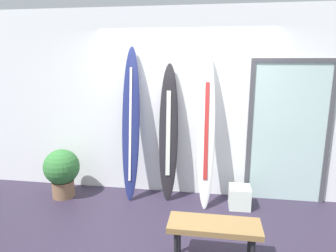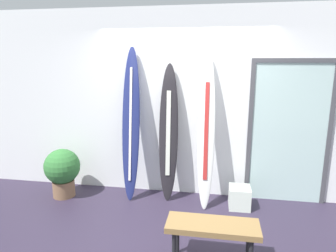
# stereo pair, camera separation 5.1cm
# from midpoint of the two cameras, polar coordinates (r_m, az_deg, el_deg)

# --- Properties ---
(ground) EXTENTS (8.00, 8.00, 0.04)m
(ground) POSITION_cam_midpoint_polar(r_m,az_deg,el_deg) (3.87, 0.56, -20.13)
(ground) COLOR #2C2437
(wall_back) EXTENTS (7.20, 0.20, 2.80)m
(wall_back) POSITION_cam_midpoint_polar(r_m,az_deg,el_deg) (4.59, 2.97, 4.23)
(wall_back) COLOR white
(wall_back) RESTS_ON ground
(surfboard_navy) EXTENTS (0.28, 0.44, 2.25)m
(surfboard_navy) POSITION_cam_midpoint_polar(r_m,az_deg,el_deg) (4.45, -7.38, 0.11)
(surfboard_navy) COLOR navy
(surfboard_navy) RESTS_ON ground
(surfboard_charcoal) EXTENTS (0.29, 0.35, 2.01)m
(surfboard_charcoal) POSITION_cam_midpoint_polar(r_m,az_deg,el_deg) (4.39, -0.24, -1.54)
(surfboard_charcoal) COLOR black
(surfboard_charcoal) RESTS_ON ground
(surfboard_ivory) EXTENTS (0.26, 0.53, 2.16)m
(surfboard_ivory) POSITION_cam_midpoint_polar(r_m,az_deg,el_deg) (4.24, 6.96, -0.92)
(surfboard_ivory) COLOR silver
(surfboard_ivory) RESTS_ON ground
(display_block_left) EXTENTS (0.30, 0.30, 0.31)m
(display_block_left) POSITION_cam_midpoint_polar(r_m,az_deg,el_deg) (4.49, 13.08, -12.97)
(display_block_left) COLOR silver
(display_block_left) RESTS_ON ground
(glass_door) EXTENTS (1.14, 0.06, 2.08)m
(glass_door) POSITION_cam_midpoint_polar(r_m,az_deg,el_deg) (4.62, 21.53, -0.73)
(glass_door) COLOR silver
(glass_door) RESTS_ON ground
(potted_plant) EXTENTS (0.53, 0.53, 0.75)m
(potted_plant) POSITION_cam_midpoint_polar(r_m,az_deg,el_deg) (4.87, -19.75, -7.89)
(potted_plant) COLOR brown
(potted_plant) RESTS_ON ground
(bench) EXTENTS (0.93, 0.35, 0.47)m
(bench) POSITION_cam_midpoint_polar(r_m,az_deg,el_deg) (3.23, 8.27, -18.67)
(bench) COLOR olive
(bench) RESTS_ON ground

